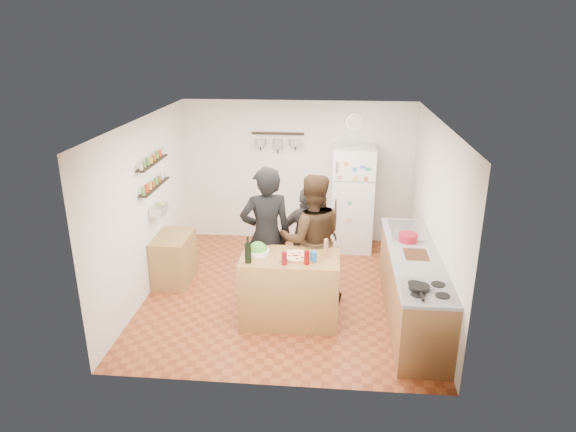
# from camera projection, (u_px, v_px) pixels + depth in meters

# --- Properties ---
(room_shell) EXTENTS (4.20, 4.20, 4.20)m
(room_shell) POSITION_uv_depth(u_px,v_px,m) (290.00, 203.00, 7.44)
(room_shell) COLOR brown
(room_shell) RESTS_ON ground
(prep_island) EXTENTS (1.25, 0.72, 0.91)m
(prep_island) POSITION_uv_depth(u_px,v_px,m) (290.00, 288.00, 6.65)
(prep_island) COLOR olive
(prep_island) RESTS_ON floor
(pizza_board) EXTENTS (0.42, 0.34, 0.02)m
(pizza_board) POSITION_uv_depth(u_px,v_px,m) (296.00, 257.00, 6.47)
(pizza_board) COLOR brown
(pizza_board) RESTS_ON prep_island
(pizza) EXTENTS (0.34, 0.34, 0.02)m
(pizza) POSITION_uv_depth(u_px,v_px,m) (296.00, 255.00, 6.46)
(pizza) COLOR #CBB286
(pizza) RESTS_ON pizza_board
(salad_bowl) EXTENTS (0.29, 0.29, 0.06)m
(salad_bowl) POSITION_uv_depth(u_px,v_px,m) (258.00, 252.00, 6.57)
(salad_bowl) COLOR silver
(salad_bowl) RESTS_ON prep_island
(wine_bottle) EXTENTS (0.08, 0.08, 0.25)m
(wine_bottle) POSITION_uv_depth(u_px,v_px,m) (248.00, 253.00, 6.29)
(wine_bottle) COLOR black
(wine_bottle) RESTS_ON prep_island
(wine_glass_near) EXTENTS (0.07, 0.07, 0.16)m
(wine_glass_near) POSITION_uv_depth(u_px,v_px,m) (284.00, 258.00, 6.25)
(wine_glass_near) COLOR #5E0812
(wine_glass_near) RESTS_ON prep_island
(wine_glass_far) EXTENTS (0.07, 0.07, 0.17)m
(wine_glass_far) POSITION_uv_depth(u_px,v_px,m) (307.00, 258.00, 6.26)
(wine_glass_far) COLOR #5B0807
(wine_glass_far) RESTS_ON prep_island
(pepper_mill) EXTENTS (0.06, 0.06, 0.19)m
(pepper_mill) POSITION_uv_depth(u_px,v_px,m) (326.00, 249.00, 6.47)
(pepper_mill) COLOR #9A5F40
(pepper_mill) RESTS_ON prep_island
(salt_canister) EXTENTS (0.08, 0.08, 0.13)m
(salt_canister) POSITION_uv_depth(u_px,v_px,m) (313.00, 257.00, 6.34)
(salt_canister) COLOR #1C519B
(salt_canister) RESTS_ON prep_island
(person_left) EXTENTS (0.82, 0.67, 1.95)m
(person_left) POSITION_uv_depth(u_px,v_px,m) (266.00, 236.00, 6.97)
(person_left) COLOR black
(person_left) RESTS_ON floor
(person_center) EXTENTS (0.99, 0.83, 1.84)m
(person_center) POSITION_uv_depth(u_px,v_px,m) (312.00, 239.00, 7.00)
(person_center) COLOR black
(person_center) RESTS_ON floor
(person_back) EXTENTS (0.88, 0.37, 1.50)m
(person_back) POSITION_uv_depth(u_px,v_px,m) (307.00, 237.00, 7.52)
(person_back) COLOR #2D2B28
(person_back) RESTS_ON floor
(counter_run) EXTENTS (0.63, 2.63, 0.90)m
(counter_run) POSITION_uv_depth(u_px,v_px,m) (413.00, 287.00, 6.69)
(counter_run) COLOR #9E7042
(counter_run) RESTS_ON floor
(stove_top) EXTENTS (0.60, 0.62, 0.02)m
(stove_top) POSITION_uv_depth(u_px,v_px,m) (428.00, 291.00, 5.65)
(stove_top) COLOR white
(stove_top) RESTS_ON counter_run
(skillet) EXTENTS (0.23, 0.23, 0.04)m
(skillet) POSITION_uv_depth(u_px,v_px,m) (419.00, 287.00, 5.65)
(skillet) COLOR black
(skillet) RESTS_ON stove_top
(sink) EXTENTS (0.50, 0.80, 0.03)m
(sink) POSITION_uv_depth(u_px,v_px,m) (408.00, 230.00, 7.33)
(sink) COLOR silver
(sink) RESTS_ON counter_run
(cutting_board) EXTENTS (0.30, 0.40, 0.02)m
(cutting_board) POSITION_uv_depth(u_px,v_px,m) (416.00, 255.00, 6.54)
(cutting_board) COLOR brown
(cutting_board) RESTS_ON counter_run
(red_bowl) EXTENTS (0.26, 0.26, 0.11)m
(red_bowl) POSITION_uv_depth(u_px,v_px,m) (408.00, 238.00, 6.92)
(red_bowl) COLOR maroon
(red_bowl) RESTS_ON counter_run
(fridge) EXTENTS (0.70, 0.68, 1.80)m
(fridge) POSITION_uv_depth(u_px,v_px,m) (352.00, 199.00, 8.76)
(fridge) COLOR white
(fridge) RESTS_ON floor
(wall_clock) EXTENTS (0.30, 0.03, 0.30)m
(wall_clock) POSITION_uv_depth(u_px,v_px,m) (355.00, 122.00, 8.64)
(wall_clock) COLOR silver
(wall_clock) RESTS_ON back_wall
(spice_shelf_lower) EXTENTS (0.12, 1.00, 0.02)m
(spice_shelf_lower) POSITION_uv_depth(u_px,v_px,m) (155.00, 187.00, 7.35)
(spice_shelf_lower) COLOR black
(spice_shelf_lower) RESTS_ON left_wall
(spice_shelf_upper) EXTENTS (0.12, 1.00, 0.02)m
(spice_shelf_upper) POSITION_uv_depth(u_px,v_px,m) (153.00, 163.00, 7.23)
(spice_shelf_upper) COLOR black
(spice_shelf_upper) RESTS_ON left_wall
(produce_basket) EXTENTS (0.18, 0.35, 0.14)m
(produce_basket) POSITION_uv_depth(u_px,v_px,m) (159.00, 210.00, 7.47)
(produce_basket) COLOR silver
(produce_basket) RESTS_ON left_wall
(side_table) EXTENTS (0.50, 0.80, 0.73)m
(side_table) POSITION_uv_depth(u_px,v_px,m) (174.00, 258.00, 7.74)
(side_table) COLOR olive
(side_table) RESTS_ON floor
(pot_rack) EXTENTS (0.90, 0.04, 0.04)m
(pot_rack) POSITION_uv_depth(u_px,v_px,m) (278.00, 134.00, 8.74)
(pot_rack) COLOR black
(pot_rack) RESTS_ON back_wall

